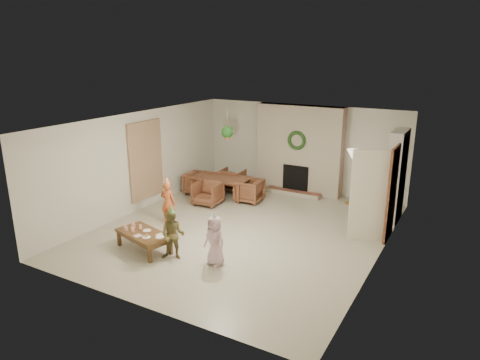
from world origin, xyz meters
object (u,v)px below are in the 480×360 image
Objects in this scene: dining_chair_far at (232,180)px; dining_chair_right at (249,190)px; dining_table at (220,187)px; coffee_table_top at (144,234)px; dining_chair_near at (208,193)px; dining_chair_left at (199,183)px; child_pink at (215,240)px; child_plaid at (173,235)px; child_red at (168,203)px.

dining_chair_right is at bearing 141.34° from dining_chair_far.
dining_table is 2.34× the size of dining_chair_far.
dining_chair_near is at bearing 112.43° from coffee_table_top.
dining_chair_left is 4.39m from child_pink.
dining_chair_far is 4.38m from coffee_table_top.
dining_chair_left and dining_chair_right have the same top height.
dining_chair_far is 0.69× the size of child_plaid.
dining_chair_right is (0.88, 0.05, 0.03)m from dining_table.
child_plaid is at bearing -155.45° from child_pink.
dining_table is 1.62× the size of child_plaid.
dining_table is 4.02m from child_pink.
dining_chair_far is 1.00m from dining_chair_left.
dining_table reaches higher than coffee_table_top.
dining_table is at bearing -90.00° from dining_chair_left.
child_red is at bearing -25.19° from dining_chair_right.
dining_chair_far is 1.00× the size of dining_chair_right.
child_red is (0.66, -2.21, 0.20)m from dining_chair_left.
dining_chair_far reaches higher than dining_table.
dining_chair_right is at bearing -119.51° from child_red.
dining_chair_left is at bearing 45.00° from dining_chair_far.
child_plaid reaches higher than dining_chair_left.
coffee_table_top is 1.20× the size of child_red.
child_plaid is at bearing 102.35° from dining_chair_far.
dining_chair_left is at bearing 139.31° from child_pink.
child_red is (-0.92, -2.31, 0.20)m from dining_chair_right.
dining_chair_near is at bearing 88.72° from child_plaid.
coffee_table_top is at bearing 155.94° from child_plaid.
dining_table is 0.88m from dining_chair_right.
dining_chair_far is 0.71× the size of child_pink.
dining_chair_near is 1.41m from dining_chair_far.
coffee_table_top is at bearing 92.75° from dining_chair_far.
dining_chair_right is (1.59, 0.10, 0.00)m from dining_chair_left.
child_red is at bearing -94.48° from dining_table.
child_pink is (2.03, -3.47, 0.20)m from dining_table.
child_red reaches higher than dining_chair_left.
dining_chair_left is (-0.75, 0.66, 0.00)m from dining_chair_near.
dining_chair_near is at bearing -100.84° from child_red.
dining_chair_far is 4.55m from child_plaid.
child_red is (0.00, -2.96, 0.20)m from dining_chair_far.
child_plaid is (1.15, -2.97, 0.18)m from dining_chair_near.
dining_chair_left is at bearing -81.09° from child_red.
dining_chair_far is at bearing -45.00° from dining_chair_left.
dining_chair_near is 0.56× the size of coffee_table_top.
dining_chair_near is at bearing -135.00° from dining_chair_left.
dining_chair_right is 0.67× the size of child_red.
child_plaid is (1.90, -3.63, 0.18)m from dining_chair_left.
coffee_table_top is at bearing 100.88° from child_red.
dining_chair_near is 1.57m from child_red.
coffee_table_top is (-0.45, -3.71, 0.04)m from dining_chair_right.
coffee_table_top is 1.26× the size of child_pink.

